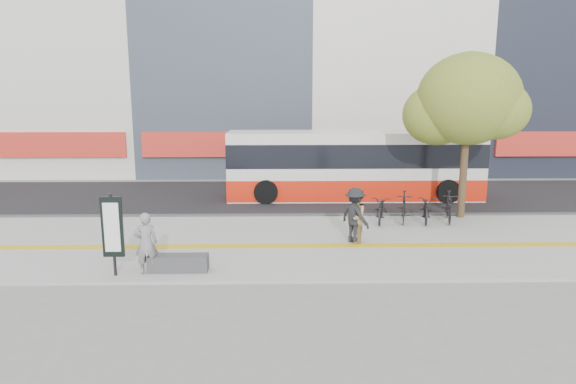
{
  "coord_description": "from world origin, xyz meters",
  "views": [
    {
      "loc": [
        0.12,
        -14.11,
        4.79
      ],
      "look_at": [
        0.42,
        2.0,
        1.62
      ],
      "focal_mm": 31.21,
      "sensor_mm": 36.0,
      "label": 1
    }
  ],
  "objects_px": {
    "bus": "(354,167)",
    "street_tree": "(467,101)",
    "pedestrian_tan": "(355,217)",
    "seated_woman": "(146,243)",
    "pedestrian_dark": "(355,215)",
    "signboard": "(112,228)",
    "bench": "(178,263)"
  },
  "relations": [
    {
      "from": "street_tree",
      "to": "bus",
      "type": "height_order",
      "value": "street_tree"
    },
    {
      "from": "signboard",
      "to": "pedestrian_dark",
      "type": "relative_size",
      "value": 1.23
    },
    {
      "from": "signboard",
      "to": "street_tree",
      "type": "relative_size",
      "value": 0.35
    },
    {
      "from": "bus",
      "to": "seated_woman",
      "type": "distance_m",
      "value": 12.07
    },
    {
      "from": "seated_woman",
      "to": "pedestrian_tan",
      "type": "height_order",
      "value": "pedestrian_tan"
    },
    {
      "from": "pedestrian_tan",
      "to": "street_tree",
      "type": "bearing_deg",
      "value": 135.6
    },
    {
      "from": "bench",
      "to": "street_tree",
      "type": "distance_m",
      "value": 12.23
    },
    {
      "from": "pedestrian_dark",
      "to": "bench",
      "type": "bearing_deg",
      "value": 82.97
    },
    {
      "from": "signboard",
      "to": "street_tree",
      "type": "xyz_separation_m",
      "value": [
        11.38,
        6.33,
        3.15
      ]
    },
    {
      "from": "street_tree",
      "to": "bus",
      "type": "bearing_deg",
      "value": 134.58
    },
    {
      "from": "street_tree",
      "to": "pedestrian_tan",
      "type": "distance_m",
      "value": 6.82
    },
    {
      "from": "bench",
      "to": "pedestrian_tan",
      "type": "relative_size",
      "value": 0.95
    },
    {
      "from": "street_tree",
      "to": "bench",
      "type": "bearing_deg",
      "value": -148.38
    },
    {
      "from": "bus",
      "to": "seated_woman",
      "type": "bearing_deg",
      "value": -125.25
    },
    {
      "from": "bus",
      "to": "pedestrian_tan",
      "type": "distance_m",
      "value": 7.26
    },
    {
      "from": "bench",
      "to": "pedestrian_dark",
      "type": "xyz_separation_m",
      "value": [
        5.15,
        2.55,
        0.67
      ]
    },
    {
      "from": "signboard",
      "to": "street_tree",
      "type": "bearing_deg",
      "value": 29.07
    },
    {
      "from": "bus",
      "to": "street_tree",
      "type": "bearing_deg",
      "value": -45.42
    },
    {
      "from": "seated_woman",
      "to": "pedestrian_tan",
      "type": "bearing_deg",
      "value": -173.32
    },
    {
      "from": "bench",
      "to": "bus",
      "type": "height_order",
      "value": "bus"
    },
    {
      "from": "bus",
      "to": "pedestrian_dark",
      "type": "relative_size",
      "value": 6.4
    },
    {
      "from": "street_tree",
      "to": "bus",
      "type": "xyz_separation_m",
      "value": [
        -3.63,
        3.68,
        -3.02
      ]
    },
    {
      "from": "street_tree",
      "to": "signboard",
      "type": "bearing_deg",
      "value": -150.93
    },
    {
      "from": "signboard",
      "to": "pedestrian_dark",
      "type": "height_order",
      "value": "signboard"
    },
    {
      "from": "bench",
      "to": "signboard",
      "type": "bearing_deg",
      "value": -169.19
    },
    {
      "from": "signboard",
      "to": "seated_woman",
      "type": "height_order",
      "value": "signboard"
    },
    {
      "from": "seated_woman",
      "to": "pedestrian_dark",
      "type": "height_order",
      "value": "pedestrian_dark"
    },
    {
      "from": "signboard",
      "to": "pedestrian_dark",
      "type": "distance_m",
      "value": 7.34
    },
    {
      "from": "bench",
      "to": "street_tree",
      "type": "xyz_separation_m",
      "value": [
        9.78,
        6.02,
        4.21
      ]
    },
    {
      "from": "pedestrian_dark",
      "to": "street_tree",
      "type": "bearing_deg",
      "value": -86.54
    },
    {
      "from": "seated_woman",
      "to": "pedestrian_dark",
      "type": "distance_m",
      "value": 6.54
    },
    {
      "from": "bench",
      "to": "pedestrian_tan",
      "type": "bearing_deg",
      "value": 26.2
    }
  ]
}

